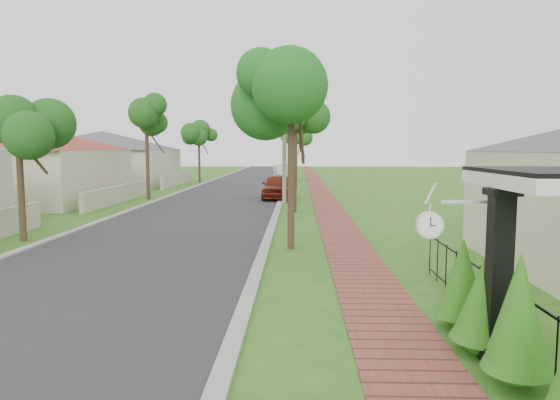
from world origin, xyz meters
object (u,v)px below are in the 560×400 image
(porch_post, at_px, (498,284))
(station_clock, at_px, (432,223))
(parked_car_red, at_px, (277,187))
(parked_car_white, at_px, (284,173))
(near_tree, at_px, (291,97))
(utility_pole, at_px, (284,127))

(porch_post, height_order, station_clock, porch_post)
(parked_car_red, bearing_deg, parked_car_white, 90.43)
(parked_car_white, xyz_separation_m, station_clock, (3.41, -41.24, 1.18))
(parked_car_red, height_order, near_tree, near_tree)
(parked_car_red, relative_size, parked_car_white, 0.95)
(station_clock, bearing_deg, parked_car_red, 98.10)
(porch_post, height_order, utility_pole, utility_pole)
(porch_post, xyz_separation_m, utility_pole, (-3.65, 21.00, 3.20))
(station_clock, bearing_deg, near_tree, 106.42)
(porch_post, xyz_separation_m, parked_car_white, (-4.27, 41.64, -0.35))
(parked_car_white, bearing_deg, near_tree, -96.50)
(parked_car_white, distance_m, near_tree, 33.88)
(parked_car_red, distance_m, station_clock, 23.40)
(near_tree, bearing_deg, porch_post, -68.82)
(near_tree, bearing_deg, station_clock, -73.58)
(parked_car_red, bearing_deg, utility_pole, -78.79)
(parked_car_white, bearing_deg, utility_pole, -96.77)
(parked_car_white, height_order, station_clock, station_clock)
(near_tree, bearing_deg, parked_car_white, 91.99)
(parked_car_red, xyz_separation_m, near_tree, (1.05, -15.54, 3.84))
(near_tree, xyz_separation_m, station_clock, (2.24, -7.60, -2.65))
(near_tree, distance_m, utility_pole, 13.01)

